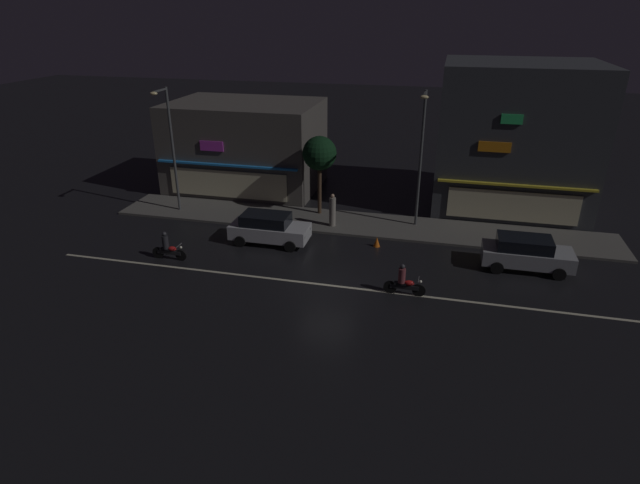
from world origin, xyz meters
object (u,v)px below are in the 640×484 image
streetlamp_west (170,141)px  traffic_cone (377,242)px  motorcycle_lead (168,248)px  motorcycle_following (404,282)px  streetlamp_mid (421,150)px  parked_car_near_kerb (269,228)px  parked_car_trailing (526,253)px  pedestrian_on_sidewalk (332,211)px

streetlamp_west → traffic_cone: 13.85m
motorcycle_lead → traffic_cone: 11.04m
motorcycle_following → traffic_cone: (-1.89, 4.94, -0.36)m
streetlamp_mid → parked_car_near_kerb: bearing=-152.2°
parked_car_trailing → traffic_cone: 7.59m
parked_car_near_kerb → traffic_cone: (5.86, 0.89, -0.59)m
parked_car_near_kerb → traffic_cone: parked_car_near_kerb is taller
motorcycle_following → motorcycle_lead: bearing=-5.1°
streetlamp_mid → traffic_cone: size_ratio=14.13×
streetlamp_mid → motorcycle_following: (0.06, -8.11, -4.05)m
streetlamp_west → motorcycle_lead: streetlamp_west is taller
streetlamp_mid → parked_car_near_kerb: 9.50m
streetlamp_mid → motorcycle_following: 9.07m
streetlamp_west → motorcycle_lead: bearing=-66.4°
streetlamp_west → parked_car_near_kerb: (7.12, -3.07, -3.71)m
parked_car_trailing → motorcycle_lead: (-17.75, -3.21, -0.24)m
parked_car_trailing → motorcycle_lead: bearing=-169.8°
pedestrian_on_sidewalk → parked_car_near_kerb: (-2.93, -2.92, -0.18)m
streetlamp_west → pedestrian_on_sidewalk: size_ratio=3.86×
parked_car_trailing → parked_car_near_kerb: bearing=179.9°
motorcycle_lead → traffic_cone: motorcycle_lead is taller
motorcycle_lead → pedestrian_on_sidewalk: bearing=32.4°
parked_car_near_kerb → motorcycle_following: size_ratio=2.26×
streetlamp_mid → motorcycle_lead: 14.67m
traffic_cone → streetlamp_mid: bearing=59.9°
streetlamp_west → streetlamp_mid: streetlamp_mid is taller
streetlamp_mid → streetlamp_west: bearing=-176.2°
parked_car_trailing → traffic_cone: parked_car_trailing is taller
traffic_cone → pedestrian_on_sidewalk: bearing=145.2°
pedestrian_on_sidewalk → traffic_cone: (2.93, -2.03, -0.78)m
streetlamp_mid → pedestrian_on_sidewalk: 6.10m
streetlamp_mid → parked_car_near_kerb: streetlamp_mid is taller
parked_car_trailing → motorcycle_lead: parked_car_trailing is taller
motorcycle_lead → parked_car_near_kerb: bearing=28.8°
parked_car_trailing → traffic_cone: size_ratio=7.82×
pedestrian_on_sidewalk → parked_car_trailing: size_ratio=0.46×
motorcycle_lead → motorcycle_following: (12.13, -0.82, 0.00)m
parked_car_near_kerb → motorcycle_following: 8.76m
streetlamp_mid → motorcycle_lead: streetlamp_mid is taller
parked_car_near_kerb → streetlamp_mid: bearing=-152.2°
pedestrian_on_sidewalk → parked_car_near_kerb: size_ratio=0.46×
parked_car_trailing → motorcycle_lead: size_ratio=2.26×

